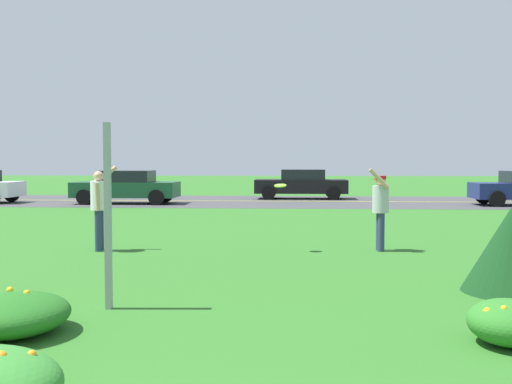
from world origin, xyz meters
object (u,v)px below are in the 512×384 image
at_px(sign_post_near_path, 108,216).
at_px(car_black_center_left, 301,184).
at_px(person_catcher_red_cap_gray_shirt, 380,205).
at_px(person_thrower_white_shirt, 99,203).
at_px(frisbee_lime, 280,186).
at_px(car_dark_green_center_right, 126,187).

bearing_deg(sign_post_near_path, car_black_center_left, 83.21).
bearing_deg(car_black_center_left, person_catcher_red_cap_gray_shirt, -85.04).
height_order(sign_post_near_path, car_black_center_left, sign_post_near_path).
height_order(sign_post_near_path, person_thrower_white_shirt, sign_post_near_path).
bearing_deg(person_catcher_red_cap_gray_shirt, car_black_center_left, 94.96).
height_order(frisbee_lime, car_dark_green_center_right, car_dark_green_center_right).
bearing_deg(car_dark_green_center_right, person_catcher_red_cap_gray_shirt, -55.33).
xyz_separation_m(person_catcher_red_cap_gray_shirt, frisbee_lime, (-2.08, -0.24, 0.41)).
xyz_separation_m(sign_post_near_path, car_black_center_left, (2.65, 22.23, -0.44)).
distance_m(person_catcher_red_cap_gray_shirt, car_black_center_left, 17.10).
relative_size(person_thrower_white_shirt, frisbee_lime, 7.03).
relative_size(person_catcher_red_cap_gray_shirt, car_black_center_left, 0.39).
relative_size(person_thrower_white_shirt, person_catcher_red_cap_gray_shirt, 1.03).
height_order(car_black_center_left, car_dark_green_center_right, same).
relative_size(person_catcher_red_cap_gray_shirt, frisbee_lime, 6.84).
relative_size(car_black_center_left, car_dark_green_center_right, 1.00).
height_order(person_catcher_red_cap_gray_shirt, car_black_center_left, person_catcher_red_cap_gray_shirt).
bearing_deg(sign_post_near_path, frisbee_lime, 67.53).
relative_size(person_catcher_red_cap_gray_shirt, car_dark_green_center_right, 0.39).
bearing_deg(frisbee_lime, car_black_center_left, 88.02).
bearing_deg(car_black_center_left, car_dark_green_center_right, -153.60).
xyz_separation_m(person_thrower_white_shirt, car_dark_green_center_right, (-3.30, 13.60, -0.26)).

